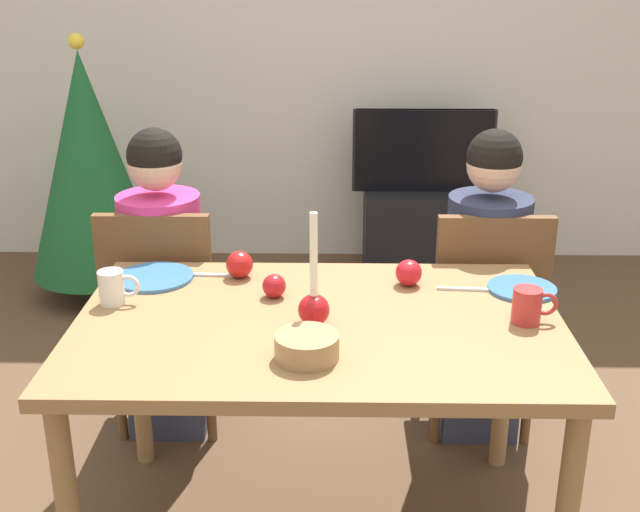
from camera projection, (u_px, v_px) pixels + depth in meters
name	position (u px, v px, depth m)	size (l,w,h in m)	color
back_wall	(327.00, 36.00, 4.52)	(6.40, 0.10, 2.60)	beige
dining_table	(319.00, 346.00, 2.31)	(1.40, 0.90, 0.75)	olive
chair_left	(164.00, 307.00, 2.94)	(0.40, 0.40, 0.90)	brown
chair_right	(484.00, 309.00, 2.93)	(0.40, 0.40, 0.90)	brown
person_left_child	(164.00, 289.00, 2.95)	(0.30, 0.30, 1.17)	#33384C
person_right_child	(484.00, 291.00, 2.94)	(0.30, 0.30, 1.17)	#33384C
tv_stand	(420.00, 231.00, 4.61)	(0.64, 0.40, 0.48)	black
tv	(423.00, 151.00, 4.44)	(0.79, 0.05, 0.46)	black
christmas_tree	(89.00, 165.00, 4.10)	(0.68, 0.68, 1.38)	brown
candle_centerpiece	(314.00, 302.00, 2.23)	(0.09, 0.09, 0.33)	red
plate_left	(154.00, 277.00, 2.57)	(0.25, 0.25, 0.01)	teal
plate_right	(522.00, 289.00, 2.48)	(0.21, 0.21, 0.01)	teal
mug_left	(113.00, 287.00, 2.37)	(0.12, 0.08, 0.10)	silver
mug_right	(528.00, 306.00, 2.25)	(0.13, 0.08, 0.10)	#B72D2D
fork_left	(206.00, 275.00, 2.60)	(0.18, 0.01, 0.01)	silver
fork_right	(466.00, 289.00, 2.48)	(0.18, 0.01, 0.01)	silver
bowl_walnuts	(307.00, 347.00, 2.05)	(0.17, 0.17, 0.07)	#99754C
apple_near_candle	(274.00, 286.00, 2.42)	(0.07, 0.07, 0.07)	#AE171D
apple_by_left_plate	(409.00, 273.00, 2.51)	(0.08, 0.08, 0.08)	red
apple_by_right_mug	(240.00, 264.00, 2.57)	(0.09, 0.09, 0.09)	red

